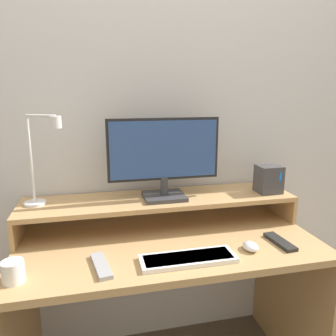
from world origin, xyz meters
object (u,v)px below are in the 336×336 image
object	(u,v)px
remote_control	(101,266)
remote_secondary	(280,242)
desk_lamp	(42,160)
mug	(13,272)
monitor	(164,156)
mouse	(251,246)
keyboard	(188,258)
router_dock	(269,179)

from	to	relation	value
remote_control	remote_secondary	distance (m)	0.75
desk_lamp	mug	distance (m)	0.49
monitor	mouse	xyz separation A→B (m)	(0.29, -0.34, -0.33)
remote_control	remote_secondary	size ratio (longest dim) A/B	1.10
desk_lamp	monitor	bearing A→B (deg)	-1.48
monitor	remote_control	distance (m)	0.57
desk_lamp	keyboard	world-z (taller)	desk_lamp
desk_lamp	router_dock	distance (m)	1.08
router_dock	desk_lamp	bearing A→B (deg)	177.66
router_dock	remote_secondary	world-z (taller)	router_dock
keyboard	remote_control	world-z (taller)	keyboard
monitor	remote_secondary	world-z (taller)	monitor
desk_lamp	router_dock	bearing A→B (deg)	-2.34
desk_lamp	remote_control	xyz separation A→B (m)	(0.22, -0.35, -0.34)
monitor	mug	bearing A→B (deg)	-149.08
mouse	remote_secondary	world-z (taller)	mouse
mouse	keyboard	bearing A→B (deg)	-174.39
mouse	mug	xyz separation A→B (m)	(-0.90, -0.03, 0.02)
mouse	mug	world-z (taller)	mug
monitor	mug	world-z (taller)	monitor
desk_lamp	mouse	world-z (taller)	desk_lamp
monitor	remote_secondary	bearing A→B (deg)	-34.97
keyboard	mouse	bearing A→B (deg)	5.61
monitor	keyboard	xyz separation A→B (m)	(0.02, -0.36, -0.33)
keyboard	remote_control	bearing A→B (deg)	175.64
keyboard	monitor	bearing A→B (deg)	92.39
remote_secondary	mug	world-z (taller)	mug
keyboard	router_dock	bearing A→B (deg)	32.80
desk_lamp	router_dock	size ratio (longest dim) A/B	2.94
router_dock	mug	distance (m)	1.20
monitor	keyboard	bearing A→B (deg)	-87.61
mouse	mug	distance (m)	0.90
remote_secondary	mug	xyz separation A→B (m)	(-1.05, -0.05, 0.03)
mug	desk_lamp	bearing A→B (deg)	79.65
mug	keyboard	bearing A→B (deg)	0.09
monitor	mug	distance (m)	0.77
remote_control	mug	world-z (taller)	mug
desk_lamp	router_dock	world-z (taller)	desk_lamp
keyboard	remote_secondary	xyz separation A→B (m)	(0.43, 0.05, -0.00)
desk_lamp	remote_secondary	world-z (taller)	desk_lamp
desk_lamp	remote_control	bearing A→B (deg)	-57.35
monitor	remote_secondary	distance (m)	0.63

